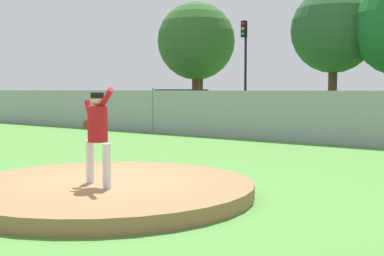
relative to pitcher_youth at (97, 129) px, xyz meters
name	(u,v)px	position (x,y,z in m)	size (l,w,h in m)	color
ground_plane	(278,158)	(-0.11, 6.27, -1.15)	(80.00, 80.00, 0.00)	#4C8438
asphalt_strip	(383,135)	(-0.11, 14.77, -1.14)	(44.00, 7.00, 0.01)	#2B2B2D
pitchers_mound	(106,189)	(-0.11, 0.27, -1.03)	(4.93, 4.93, 0.23)	olive
pitcher_youth	(97,129)	(0.00, 0.00, 0.00)	(0.81, 0.32, 1.57)	silver
baseball	(104,175)	(-0.46, 0.56, -0.88)	(0.07, 0.07, 0.07)	white
chainlink_fence	(338,118)	(-0.11, 10.27, -0.28)	(39.76, 0.07, 1.83)	gray
parked_car_slate	(308,113)	(-3.36, 15.02, -0.40)	(2.05, 4.14, 1.56)	slate
parked_car_silver	(182,108)	(-9.81, 14.37, -0.31)	(1.94, 4.06, 1.78)	#B7BABF
traffic_light_near	(245,54)	(-9.02, 18.96, 2.59)	(0.28, 0.46, 5.54)	black
tree_leaning_west	(196,41)	(-14.37, 21.56, 3.76)	(5.06, 5.06, 7.46)	#4C331E
tree_bushy_near	(200,41)	(-14.35, 21.90, 3.79)	(3.83, 3.83, 6.89)	#4C331E
tree_slender_far	(334,31)	(-6.13, 24.34, 4.13)	(5.11, 5.11, 7.86)	#4C331E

